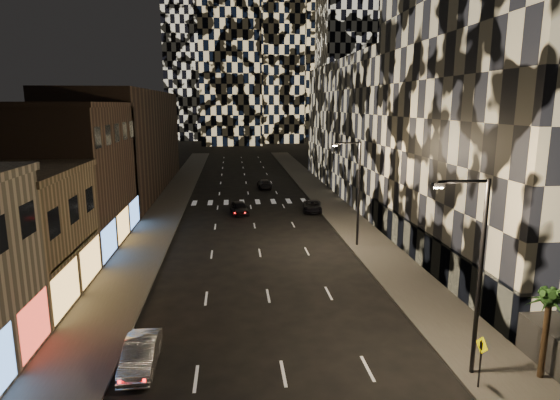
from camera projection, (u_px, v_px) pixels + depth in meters
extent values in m
cube|color=#47443F|center=(170.00, 203.00, 58.61)|extent=(4.00, 120.00, 0.15)
cube|color=#47443F|center=(327.00, 200.00, 60.63)|extent=(4.00, 120.00, 0.15)
cube|color=#4C4C47|center=(187.00, 203.00, 58.83)|extent=(0.20, 120.00, 0.15)
cube|color=#4C4C47|center=(311.00, 200.00, 60.42)|extent=(0.20, 120.00, 0.15)
cube|color=#453327|center=(61.00, 177.00, 40.64)|extent=(10.00, 15.00, 12.00)
cube|color=#453327|center=(126.00, 142.00, 66.26)|extent=(10.00, 40.00, 14.00)
cube|color=#232326|center=(532.00, 121.00, 34.60)|extent=(16.00, 25.00, 22.00)
cube|color=#383838|center=(424.00, 247.00, 35.73)|extent=(0.60, 25.00, 3.00)
cube|color=#232326|center=(387.00, 127.00, 66.66)|extent=(16.00, 40.00, 18.00)
cylinder|color=black|center=(480.00, 279.00, 20.60)|extent=(0.20, 0.20, 9.00)
cylinder|color=black|center=(464.00, 181.00, 19.60)|extent=(2.20, 0.14, 0.14)
cube|color=black|center=(438.00, 185.00, 19.51)|extent=(0.50, 0.25, 0.18)
cube|color=#FFEAB2|center=(438.00, 188.00, 19.54)|extent=(0.35, 0.18, 0.06)
cylinder|color=black|center=(359.00, 194.00, 40.08)|extent=(0.20, 0.20, 9.00)
cylinder|color=black|center=(348.00, 143.00, 39.09)|extent=(2.20, 0.14, 0.14)
cube|color=black|center=(335.00, 144.00, 39.00)|extent=(0.50, 0.25, 0.18)
cube|color=#FFEAB2|center=(335.00, 146.00, 39.02)|extent=(0.35, 0.18, 0.06)
imported|color=#A6A7AB|center=(141.00, 354.00, 21.96)|extent=(1.53, 4.23, 1.39)
imported|color=black|center=(239.00, 208.00, 52.74)|extent=(2.27, 4.52, 1.48)
imported|color=black|center=(264.00, 184.00, 69.17)|extent=(1.94, 4.61, 1.33)
imported|color=black|center=(312.00, 206.00, 54.11)|extent=(2.66, 4.74, 1.25)
cylinder|color=black|center=(480.00, 364.00, 20.13)|extent=(0.08, 0.08, 2.24)
cube|color=#FEE100|center=(482.00, 345.00, 19.96)|extent=(0.10, 0.79, 0.79)
cube|color=black|center=(481.00, 345.00, 19.95)|extent=(0.03, 0.20, 0.36)
cylinder|color=#47331E|center=(545.00, 340.00, 20.76)|extent=(0.27, 0.27, 3.63)
sphere|color=#21491A|center=(550.00, 298.00, 20.36)|extent=(0.79, 0.79, 0.79)
cone|color=#21491A|center=(555.00, 298.00, 20.46)|extent=(1.60, 0.63, 0.96)
cone|color=#21491A|center=(548.00, 297.00, 20.63)|extent=(0.99, 1.55, 0.96)
cone|color=#21491A|center=(543.00, 297.00, 20.61)|extent=(0.95, 1.56, 0.96)
cone|color=#21491A|center=(543.00, 299.00, 20.41)|extent=(1.60, 0.68, 0.96)
cone|color=#21491A|center=(547.00, 301.00, 20.18)|extent=(1.44, 1.21, 0.96)
cone|color=#21491A|center=(554.00, 302.00, 20.10)|extent=(0.34, 1.58, 0.96)
cone|color=#21491A|center=(557.00, 301.00, 20.22)|extent=(1.42, 1.25, 0.96)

